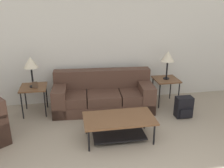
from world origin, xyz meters
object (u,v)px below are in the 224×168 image
(coffee_table, at_px, (119,123))
(table_lamp_left, at_px, (31,63))
(backpack, at_px, (184,107))
(side_table_right, at_px, (166,81))
(table_lamp_right, at_px, (168,57))
(couch, at_px, (103,96))
(side_table_left, at_px, (34,89))

(coffee_table, xyz_separation_m, table_lamp_left, (-1.52, 1.29, 0.78))
(coffee_table, relative_size, backpack, 2.79)
(side_table_right, relative_size, table_lamp_left, 0.95)
(table_lamp_left, xyz_separation_m, table_lamp_right, (2.86, 0.00, 0.00))
(couch, relative_size, backpack, 5.00)
(couch, xyz_separation_m, table_lamp_right, (1.43, 0.04, 0.79))
(side_table_right, bearing_deg, side_table_left, 180.00)
(couch, distance_m, table_lamp_right, 1.63)
(coffee_table, xyz_separation_m, backpack, (1.46, 0.59, -0.10))
(side_table_left, bearing_deg, side_table_right, 0.00)
(table_lamp_left, height_order, table_lamp_right, same)
(coffee_table, relative_size, side_table_right, 2.03)
(side_table_left, relative_size, table_lamp_left, 0.95)
(coffee_table, height_order, side_table_left, side_table_left)
(couch, bearing_deg, backpack, -23.15)
(couch, bearing_deg, side_table_left, 178.49)
(side_table_right, relative_size, table_lamp_right, 0.95)
(side_table_left, xyz_separation_m, table_lamp_left, (0.00, -0.00, 0.56))
(side_table_left, distance_m, side_table_right, 2.86)
(coffee_table, bearing_deg, backpack, 21.84)
(couch, height_order, table_lamp_right, table_lamp_right)
(side_table_left, height_order, table_lamp_left, table_lamp_left)
(couch, relative_size, table_lamp_left, 3.45)
(table_lamp_left, bearing_deg, coffee_table, -40.20)
(table_lamp_right, bearing_deg, couch, -178.48)
(couch, distance_m, table_lamp_left, 1.63)
(couch, bearing_deg, table_lamp_right, 1.52)
(coffee_table, bearing_deg, table_lamp_left, 139.80)
(couch, distance_m, backpack, 1.69)
(coffee_table, bearing_deg, table_lamp_right, 44.05)
(coffee_table, bearing_deg, side_table_right, 44.05)
(couch, relative_size, coffee_table, 1.79)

